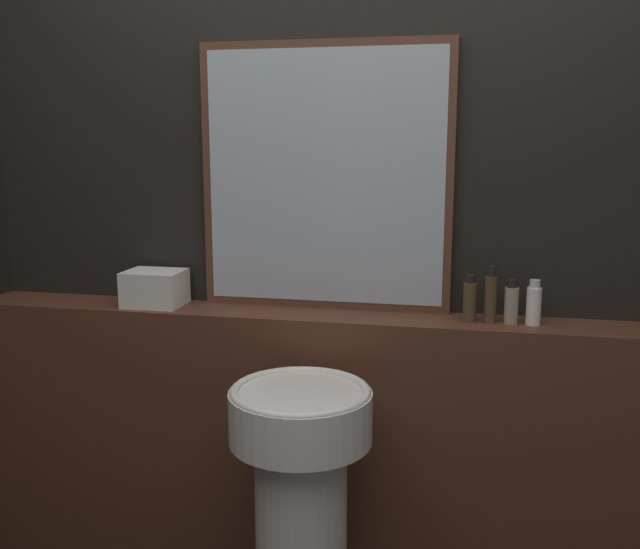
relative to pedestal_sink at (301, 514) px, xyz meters
name	(u,v)px	position (x,y,z in m)	size (l,w,h in m)	color
wall_back	(323,228)	(-0.04, 0.48, 0.73)	(8.00, 0.06, 2.50)	black
vanity_counter	(314,462)	(-0.04, 0.35, -0.02)	(2.26, 0.20, 1.00)	#512D1E
pedestal_sink	(301,514)	(0.00, 0.00, 0.00)	(0.39, 0.39, 0.88)	silver
mirror	(325,178)	(-0.02, 0.44, 0.90)	(0.79, 0.03, 0.83)	#563323
towel_stack	(155,288)	(-0.57, 0.35, 0.54)	(0.19, 0.15, 0.11)	silver
shampoo_bottle	(470,300)	(0.43, 0.35, 0.55)	(0.04, 0.04, 0.14)	#4C3823
conditioner_bottle	(491,297)	(0.49, 0.35, 0.56)	(0.04, 0.04, 0.17)	#4C3823
lotion_bottle	(511,303)	(0.55, 0.35, 0.54)	(0.04, 0.04, 0.13)	gray
body_wash_bottle	(534,304)	(0.62, 0.35, 0.54)	(0.04, 0.04, 0.13)	white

